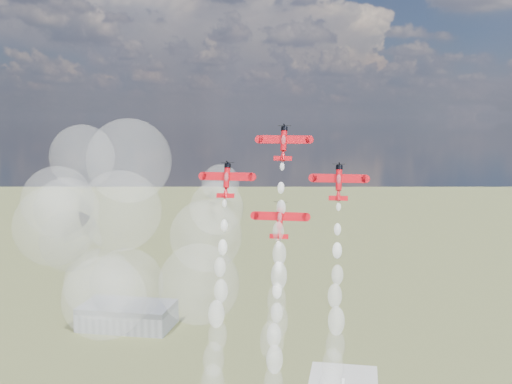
{
  "coord_description": "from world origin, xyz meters",
  "views": [
    {
      "loc": [
        6.13,
        -122.36,
        115.42
      ],
      "look_at": [
        -17.88,
        12.49,
        98.28
      ],
      "focal_mm": 42.0,
      "sensor_mm": 36.0,
      "label": 1
    }
  ],
  "objects": [
    {
      "name": "plane_left",
      "position": [
        -24.8,
        12.42,
        101.07
      ],
      "size": [
        11.81,
        5.03,
        8.17
      ],
      "rotation": [
        1.24,
        0.0,
        0.0
      ],
      "color": "red",
      "rests_on": "ground"
    },
    {
      "name": "plane_slot",
      "position": [
        -11.88,
        9.51,
        92.5
      ],
      "size": [
        11.81,
        5.03,
        8.17
      ],
      "rotation": [
        1.24,
        0.0,
        0.0
      ],
      "color": "red",
      "rests_on": "ground"
    },
    {
      "name": "smoke_trail_right",
      "position": [
        0.96,
        0.29,
        65.99
      ],
      "size": [
        5.43,
        16.02,
        39.93
      ],
      "color": "white",
      "rests_on": "plane_right"
    },
    {
      "name": "hangar",
      "position": [
        -120.0,
        180.0,
        6.5
      ],
      "size": [
        50.0,
        28.0,
        13.0
      ],
      "color": "gray",
      "rests_on": "ground"
    },
    {
      "name": "drifted_smoke_cloud",
      "position": [
        -55.27,
        19.24,
        85.33
      ],
      "size": [
        60.43,
        36.39,
        56.22
      ],
      "color": "white",
      "rests_on": "ground"
    },
    {
      "name": "smoke_trail_lead",
      "position": [
        -11.81,
        3.41,
        74.37
      ],
      "size": [
        5.87,
        15.56,
        40.03
      ],
      "color": "white",
      "rests_on": "plane_lead"
    },
    {
      "name": "smoke_trail_left",
      "position": [
        -24.85,
        0.62,
        65.58
      ],
      "size": [
        5.14,
        15.63,
        41.16
      ],
      "color": "white",
      "rests_on": "plane_left"
    },
    {
      "name": "plane_lead",
      "position": [
        -11.88,
        15.33,
        109.63
      ],
      "size": [
        11.81,
        5.03,
        8.17
      ],
      "rotation": [
        1.24,
        0.0,
        0.0
      ],
      "color": "red",
      "rests_on": "ground"
    },
    {
      "name": "plane_right",
      "position": [
        1.04,
        12.42,
        101.07
      ],
      "size": [
        11.81,
        5.03,
        8.17
      ],
      "rotation": [
        1.24,
        0.0,
        0.0
      ],
      "color": "red",
      "rests_on": "ground"
    }
  ]
}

